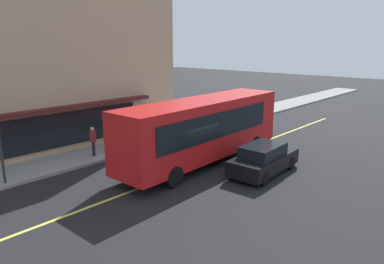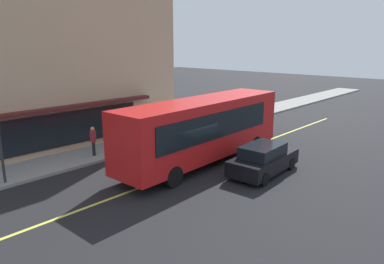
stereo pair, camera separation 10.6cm
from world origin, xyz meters
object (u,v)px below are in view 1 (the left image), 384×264
(car_black, at_px, (264,159))
(pedestrian_near_storefront, at_px, (93,139))
(car_navy, at_px, (241,120))
(car_white, at_px, (197,131))
(bus, at_px, (204,127))
(pedestrian_waiting, at_px, (122,129))

(car_black, distance_m, pedestrian_near_storefront, 9.52)
(car_navy, height_order, pedestrian_near_storefront, pedestrian_near_storefront)
(car_navy, xyz_separation_m, car_white, (-5.05, 0.08, 0.00))
(bus, xyz_separation_m, car_white, (2.85, 3.04, -1.24))
(car_white, distance_m, pedestrian_near_storefront, 6.82)
(pedestrian_near_storefront, bearing_deg, car_navy, -10.68)
(pedestrian_waiting, bearing_deg, car_navy, -17.08)
(bus, height_order, car_white, bus)
(bus, relative_size, pedestrian_near_storefront, 6.67)
(car_navy, bearing_deg, car_white, 179.08)
(car_black, xyz_separation_m, car_navy, (7.15, 6.27, 0.00))
(car_navy, height_order, pedestrian_waiting, pedestrian_waiting)
(car_white, bearing_deg, car_black, -108.27)
(car_white, distance_m, pedestrian_waiting, 4.86)
(car_black, relative_size, pedestrian_near_storefront, 2.61)
(bus, distance_m, car_navy, 8.53)
(car_white, height_order, pedestrian_waiting, pedestrian_waiting)
(car_black, bearing_deg, bus, 102.78)
(car_black, height_order, pedestrian_near_storefront, pedestrian_near_storefront)
(bus, relative_size, car_black, 2.56)
(bus, xyz_separation_m, pedestrian_waiting, (-1.17, 5.74, -0.83))
(bus, height_order, pedestrian_waiting, bus)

